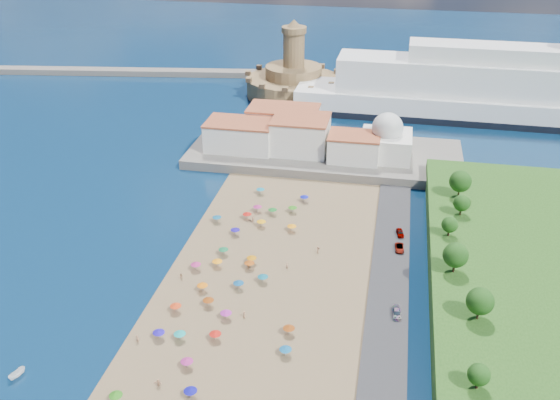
# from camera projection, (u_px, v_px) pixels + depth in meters

# --- Properties ---
(ground) EXTENTS (700.00, 700.00, 0.00)m
(ground) POSITION_uv_depth(u_px,v_px,m) (243.00, 276.00, 147.58)
(ground) COLOR #071938
(ground) RESTS_ON ground
(terrace) EXTENTS (90.00, 36.00, 3.00)m
(terrace) POSITION_uv_depth(u_px,v_px,m) (325.00, 154.00, 208.85)
(terrace) COLOR #59544C
(terrace) RESTS_ON ground
(jetty) EXTENTS (18.00, 70.00, 2.40)m
(jetty) POSITION_uv_depth(u_px,v_px,m) (280.00, 116.00, 243.22)
(jetty) COLOR #59544C
(jetty) RESTS_ON ground
(breakwater) EXTENTS (199.03, 34.77, 2.60)m
(breakwater) POSITION_uv_depth(u_px,v_px,m) (98.00, 71.00, 298.96)
(breakwater) COLOR #59544C
(breakwater) RESTS_ON ground
(waterfront_buildings) EXTENTS (57.00, 29.00, 11.00)m
(waterfront_buildings) POSITION_uv_depth(u_px,v_px,m) (287.00, 133.00, 208.68)
(waterfront_buildings) COLOR silver
(waterfront_buildings) RESTS_ON terrace
(domed_building) EXTENTS (16.00, 16.00, 15.00)m
(domed_building) POSITION_uv_depth(u_px,v_px,m) (386.00, 140.00, 200.29)
(domed_building) COLOR silver
(domed_building) RESTS_ON terrace
(fortress) EXTENTS (40.00, 40.00, 32.40)m
(fortress) POSITION_uv_depth(u_px,v_px,m) (294.00, 81.00, 266.85)
(fortress) COLOR olive
(fortress) RESTS_ON ground
(cruise_ship) EXTENTS (161.20, 26.62, 35.16)m
(cruise_ship) POSITION_uv_depth(u_px,v_px,m) (505.00, 94.00, 238.20)
(cruise_ship) COLOR black
(cruise_ship) RESTS_ON ground
(beach_parasols) EXTENTS (30.87, 109.22, 2.20)m
(beach_parasols) POSITION_uv_depth(u_px,v_px,m) (218.00, 303.00, 134.77)
(beach_parasols) COLOR gray
(beach_parasols) RESTS_ON beach
(beachgoers) EXTENTS (32.86, 79.15, 1.88)m
(beachgoers) POSITION_uv_depth(u_px,v_px,m) (222.00, 310.00, 134.09)
(beachgoers) COLOR tan
(beachgoers) RESTS_ON beach
(parked_cars) EXTENTS (2.44, 38.95, 1.43)m
(parked_cars) POSITION_uv_depth(u_px,v_px,m) (399.00, 261.00, 150.73)
(parked_cars) COLOR gray
(parked_cars) RESTS_ON promenade
(hillside_trees) EXTENTS (12.64, 102.91, 7.69)m
(hillside_trees) POSITION_uv_depth(u_px,v_px,m) (462.00, 274.00, 130.37)
(hillside_trees) COLOR #382314
(hillside_trees) RESTS_ON hillside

